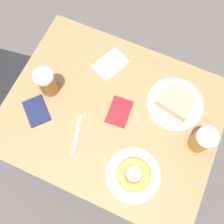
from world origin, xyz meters
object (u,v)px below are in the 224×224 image
Objects in this scene: plate_with_donut at (133,175)px; passport_near_edge at (36,111)px; napkin_folded at (111,64)px; fork at (77,134)px; beer_mug_left at (47,82)px; passport_far_edge at (119,112)px; beer_mug_center at (202,140)px; plate_with_cake at (176,103)px.

passport_near_edge is (0.08, 0.48, -0.02)m from plate_with_donut.
napkin_folded is 0.36m from fork.
plate_with_donut is 1.23× the size of napkin_folded.
fork is at bearing -124.92° from beer_mug_left.
fork is at bearing -179.20° from napkin_folded.
fork is 0.20m from passport_far_edge.
beer_mug_center is at bearing -70.48° from fork.
napkin_folded is 0.39m from passport_near_edge.
plate_with_cake is 0.24m from passport_far_edge.
passport_far_edge is (0.16, -0.12, 0.00)m from fork.
fork is 1.07× the size of passport_near_edge.
passport_near_edge is (0.02, 0.20, 0.00)m from fork.
fork is 0.20m from passport_near_edge.
beer_mug_center is 1.02× the size of passport_far_edge.
plate_with_donut reaches higher than napkin_folded.
fork is at bearing 109.52° from beer_mug_center.
passport_far_edge is at bearing 34.94° from plate_with_donut.
napkin_folded is at bearing -41.19° from beer_mug_left.
plate_with_cake is at bearing -73.66° from beer_mug_left.
plate_with_donut is at bearing 171.63° from plate_with_cake.
plate_with_cake is 0.55m from beer_mug_left.
plate_with_donut is at bearing -145.92° from napkin_folded.
beer_mug_center is 0.50m from fork.
napkin_folded is (0.07, 0.33, -0.02)m from plate_with_cake.
beer_mug_left is at bearing 138.81° from napkin_folded.
napkin_folded is at bearing 34.08° from plate_with_donut.
passport_near_edge is at bearing 80.63° from plate_with_donut.
beer_mug_left is 0.25m from fork.
beer_mug_left is at bearing 67.62° from plate_with_donut.
plate_with_cake is at bearing -101.29° from napkin_folded.
beer_mug_center is 0.77× the size of napkin_folded.
plate_with_donut reaches higher than passport_near_edge.
plate_with_donut is at bearing -101.68° from fork.
passport_far_edge reaches higher than fork.
beer_mug_center reaches higher than passport_near_edge.
plate_with_cake reaches higher than passport_far_edge.
plate_with_cake is at bearing -62.98° from passport_near_edge.
fork is at bearing -96.17° from passport_near_edge.
passport_near_edge is (-0.12, 0.00, -0.06)m from beer_mug_left.
fork is (-0.14, -0.20, -0.07)m from beer_mug_left.
fork is at bearing 78.32° from plate_with_donut.
passport_near_edge reaches higher than fork.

